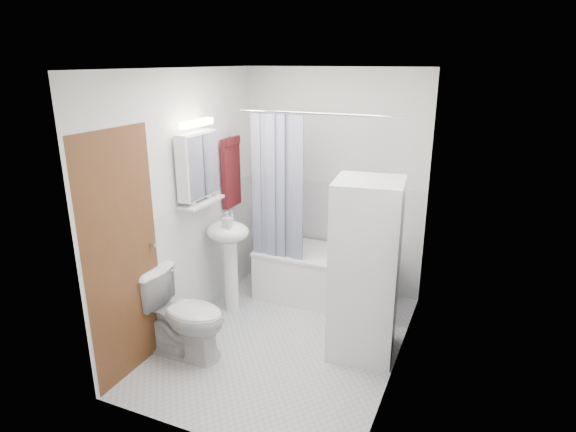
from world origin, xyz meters
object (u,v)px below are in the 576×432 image
at_px(sink, 229,245).
at_px(washer_dryer, 365,269).
at_px(toilet, 184,315).
at_px(bathtub, 323,274).

relative_size(sink, washer_dryer, 0.67).
distance_m(washer_dryer, toilet, 1.60).
bearing_deg(bathtub, toilet, -117.76).
bearing_deg(sink, toilet, -87.72).
relative_size(bathtub, washer_dryer, 0.89).
bearing_deg(toilet, sink, 1.77).
relative_size(sink, toilet, 1.34).
bearing_deg(washer_dryer, bathtub, 122.71).
bearing_deg(bathtub, washer_dryer, -50.48).
height_order(bathtub, sink, sink).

